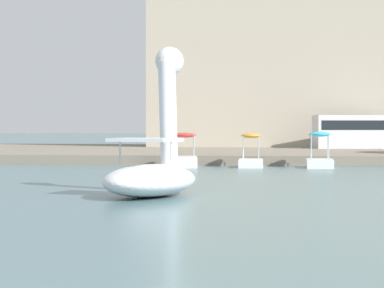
% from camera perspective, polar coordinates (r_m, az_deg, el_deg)
% --- Properties ---
extents(shore_bank_far, '(147.70, 25.17, 0.41)m').
position_cam_1_polar(shore_bank_far, '(46.10, 4.00, -0.58)').
color(shore_bank_far, slate).
rests_on(shore_bank_far, ground_plane).
extents(swan_boat, '(2.57, 3.61, 3.55)m').
position_cam_1_polar(swan_boat, '(18.41, -2.81, -1.45)').
color(swan_boat, white).
rests_on(swan_boat, ground_plane).
extents(pedal_boat_red, '(1.32, 2.14, 1.40)m').
position_cam_1_polar(pedal_boat_red, '(32.15, -0.58, -0.87)').
color(pedal_boat_red, white).
rests_on(pedal_boat_red, ground_plane).
extents(pedal_boat_orange, '(1.05, 1.94, 1.38)m').
position_cam_1_polar(pedal_boat_orange, '(32.10, 4.26, -0.95)').
color(pedal_boat_orange, white).
rests_on(pedal_boat_orange, ground_plane).
extents(pedal_boat_cyan, '(1.06, 1.84, 1.44)m').
position_cam_1_polar(pedal_boat_cyan, '(32.03, 9.17, -0.94)').
color(pedal_boat_cyan, white).
rests_on(pedal_boat_cyan, ground_plane).
extents(parked_van, '(4.69, 2.57, 1.94)m').
position_cam_1_polar(parked_van, '(47.28, 11.48, 0.96)').
color(parked_van, silver).
rests_on(parked_van, shore_bank_far).
extents(apartment_block, '(20.68, 8.42, 13.52)m').
position_cam_1_polar(apartment_block, '(53.48, 8.50, 7.12)').
color(apartment_block, '#B2A893').
rests_on(apartment_block, shore_bank_far).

